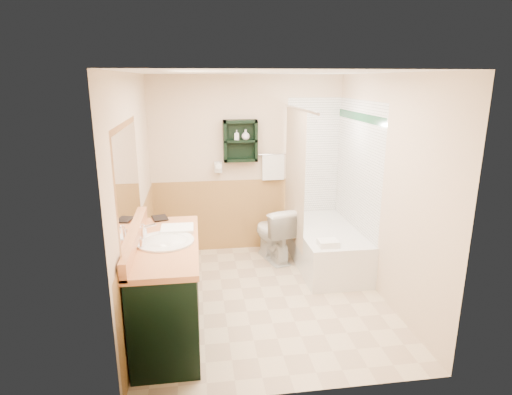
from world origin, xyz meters
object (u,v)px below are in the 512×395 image
Objects in this scene: wall_shelf at (240,141)px; soap_bottle_a at (237,138)px; soap_bottle_b at (246,136)px; hair_dryer at (218,167)px; vanity at (168,289)px; bathtub at (326,247)px; toilet at (274,234)px; vanity_book at (152,211)px.

soap_bottle_a is (-0.05, -0.01, 0.04)m from wall_shelf.
soap_bottle_a is 0.96× the size of soap_bottle_b.
soap_bottle_b reaches higher than soap_bottle_a.
soap_bottle_b is at bearing 0.00° from soap_bottle_a.
hair_dryer is 0.47m from soap_bottle_a.
vanity is 2.32m from bathtub.
vanity is 2.46m from soap_bottle_b.
toilet is 5.72× the size of soap_bottle_a.
vanity is 1.99× the size of toilet.
soap_bottle_b reaches higher than vanity_book.
vanity_book is (-0.17, 0.66, 0.56)m from vanity.
soap_bottle_a is (-1.07, 0.65, 1.34)m from bathtub.
vanity is 11.41× the size of soap_bottle_a.
wall_shelf is 0.37× the size of bathtub.
hair_dryer is at bearing 152.70° from bathtub.
vanity is at bearing -114.68° from wall_shelf.
wall_shelf is 0.07m from soap_bottle_a.
wall_shelf is at bearing -59.23° from toilet.
hair_dryer reaches higher than vanity_book.
soap_bottle_a reaches higher than vanity_book.
toilet is at bearing 50.75° from vanity.
hair_dryer reaches higher than vanity.
soap_bottle_a is (-0.44, 0.37, 1.23)m from toilet.
hair_dryer is at bearing 175.24° from wall_shelf.
vanity_book is at bearing -119.99° from hair_dryer.
vanity is (-0.89, -1.95, -1.09)m from wall_shelf.
toilet is at bearing -39.70° from soap_bottle_a.
wall_shelf is at bearing 6.01° from soap_bottle_a.
soap_bottle_a is (1.01, 1.29, 0.57)m from vanity_book.
soap_bottle_b reaches higher than toilet.
hair_dryer is 1.77m from bathtub.
vanity_book is at bearing -128.19° from soap_bottle_a.
soap_bottle_b is at bearing 145.60° from bathtub.
toilet is (-0.63, 0.29, 0.11)m from bathtub.
wall_shelf is at bearing 175.92° from soap_bottle_b.
wall_shelf reaches higher than toilet.
toilet is 1.35m from soap_bottle_b.
wall_shelf is 0.75× the size of toilet.
toilet is (0.69, -0.40, -0.84)m from hair_dryer.
wall_shelf reaches higher than vanity.
vanity_book is at bearing 104.13° from vanity.
wall_shelf reaches higher than soap_bottle_b.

